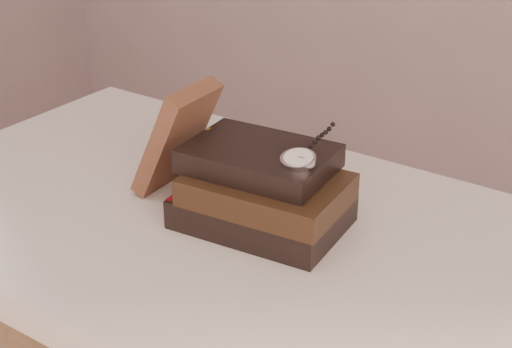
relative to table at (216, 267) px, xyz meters
The scene contains 5 objects.
table is the anchor object (origin of this frame).
book_stack 0.16m from the table, 10.10° to the left, with size 0.24×0.17×0.11m.
journal 0.20m from the table, 162.11° to the left, with size 0.03×0.11×0.18m, color #432519.
pocket_watch 0.25m from the table, ahead, with size 0.05×0.15×0.02m.
eyeglasses 0.18m from the table, 98.53° to the left, with size 0.10×0.12×0.04m.
Camera 1 is at (0.59, -0.40, 1.28)m, focal length 53.44 mm.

